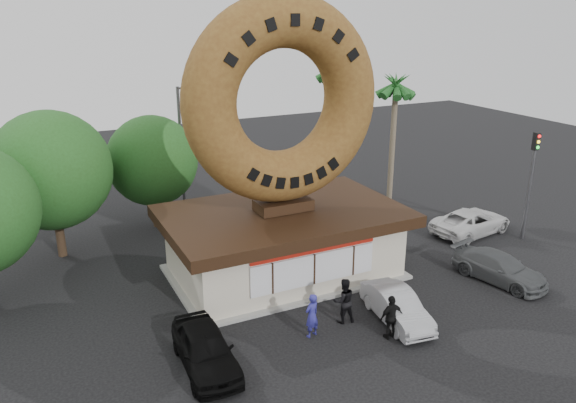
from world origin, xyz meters
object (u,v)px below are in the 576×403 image
(person_left, at_px, (312,315))
(person_right, at_px, (391,317))
(street_lamp, at_px, (183,145))
(traffic_signal, at_px, (532,173))
(car_grey, at_px, (500,268))
(car_white, at_px, (471,222))
(car_black, at_px, (205,349))
(giant_donut, at_px, (283,101))
(donut_shop, at_px, (283,240))
(car_silver, at_px, (397,306))
(person_center, at_px, (344,301))

(person_left, xyz_separation_m, person_right, (2.72, -1.47, -0.01))
(street_lamp, xyz_separation_m, traffic_signal, (15.86, -12.01, -0.61))
(street_lamp, bearing_deg, person_right, -79.49)
(person_right, bearing_deg, street_lamp, -81.64)
(car_grey, height_order, car_white, car_white)
(street_lamp, xyz_separation_m, person_right, (3.15, -16.98, -3.57))
(person_right, relative_size, car_black, 0.41)
(giant_donut, height_order, person_left, giant_donut)
(donut_shop, bearing_deg, person_right, -79.46)
(car_white, bearing_deg, car_silver, 112.37)
(donut_shop, height_order, car_white, donut_shop)
(person_right, xyz_separation_m, car_grey, (7.56, 1.75, -0.25))
(car_silver, bearing_deg, giant_donut, 117.77)
(person_left, xyz_separation_m, person_center, (1.68, 0.37, 0.05))
(person_right, bearing_deg, person_left, -30.59)
(person_right, distance_m, car_white, 12.67)
(street_lamp, bearing_deg, person_left, -88.41)
(car_black, bearing_deg, donut_shop, 46.59)
(traffic_signal, relative_size, person_left, 3.30)
(car_silver, bearing_deg, street_lamp, 111.64)
(car_grey, relative_size, car_white, 0.89)
(person_left, height_order, car_grey, person_left)
(street_lamp, height_order, person_center, street_lamp)
(person_right, height_order, car_white, person_right)
(street_lamp, bearing_deg, giant_donut, -79.49)
(person_right, relative_size, car_white, 0.36)
(person_right, xyz_separation_m, car_white, (10.63, 6.88, -0.20))
(car_white, bearing_deg, person_right, 113.64)
(car_black, relative_size, car_grey, 0.97)
(donut_shop, distance_m, car_grey, 10.34)
(car_silver, bearing_deg, person_center, 162.77)
(donut_shop, bearing_deg, traffic_signal, -8.10)
(person_center, distance_m, car_black, 6.10)
(giant_donut, distance_m, car_black, 11.14)
(car_black, bearing_deg, person_right, -8.20)
(donut_shop, relative_size, person_left, 6.08)
(giant_donut, xyz_separation_m, car_black, (-5.82, -5.61, -7.66))
(giant_donut, xyz_separation_m, car_white, (11.93, -0.10, -7.70))
(person_right, bearing_deg, traffic_signal, -160.78)
(person_right, bearing_deg, car_silver, -138.43)
(traffic_signal, distance_m, car_silver, 12.82)
(giant_donut, distance_m, traffic_signal, 14.86)
(donut_shop, xyz_separation_m, person_center, (0.26, -5.12, -0.80))
(traffic_signal, xyz_separation_m, car_white, (-2.07, 1.91, -3.15))
(donut_shop, relative_size, traffic_signal, 1.84)
(car_silver, relative_size, car_grey, 0.89)
(street_lamp, distance_m, person_left, 15.92)
(street_lamp, distance_m, person_center, 15.69)
(car_white, bearing_deg, car_grey, 139.80)
(traffic_signal, distance_m, person_right, 13.96)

